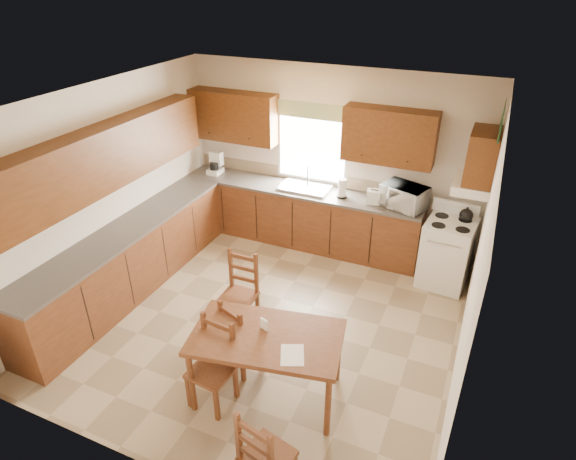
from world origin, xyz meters
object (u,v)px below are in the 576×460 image
at_px(stove, 446,254).
at_px(microwave, 404,197).
at_px(chair_far_left, 238,292).
at_px(dining_table, 267,365).
at_px(chair_far_right, 210,367).
at_px(chair_near_left, 243,335).
at_px(chair_near_right, 267,451).

distance_m(stove, microwave, 0.96).
xyz_separation_m(stove, chair_far_left, (-2.15, -1.94, 0.02)).
bearing_deg(dining_table, chair_far_right, -156.06).
bearing_deg(chair_far_left, chair_near_left, -58.24).
height_order(chair_near_right, chair_far_left, chair_far_left).
bearing_deg(dining_table, microwave, 66.97).
relative_size(dining_table, chair_near_left, 1.64).
bearing_deg(stove, dining_table, -110.23).
xyz_separation_m(dining_table, chair_far_left, (-0.80, 0.85, 0.09)).
distance_m(dining_table, chair_near_left, 0.48).
bearing_deg(microwave, dining_table, -83.00).
height_order(chair_near_left, chair_near_right, chair_near_right).
height_order(dining_table, chair_far_right, chair_far_right).
distance_m(stove, chair_far_right, 3.59).
bearing_deg(microwave, chair_near_right, -73.84).
xyz_separation_m(stove, chair_far_right, (-1.81, -3.10, 0.02)).
xyz_separation_m(stove, microwave, (-0.70, 0.22, 0.63)).
relative_size(microwave, chair_near_left, 0.62).
bearing_deg(stove, chair_near_left, -119.08).
relative_size(chair_near_left, chair_far_left, 0.93).
distance_m(dining_table, chair_far_left, 1.17).
distance_m(chair_near_right, chair_far_right, 1.08).
bearing_deg(dining_table, chair_near_left, 138.38).
xyz_separation_m(microwave, dining_table, (-0.65, -3.00, -0.70)).
height_order(dining_table, chair_near_right, chair_near_right).
bearing_deg(chair_near_left, chair_far_left, -36.44).
relative_size(microwave, chair_far_right, 0.57).
distance_m(microwave, chair_far_right, 3.56).
xyz_separation_m(microwave, chair_far_left, (-1.45, -2.16, -0.61)).
relative_size(chair_far_left, chair_far_right, 1.00).
xyz_separation_m(microwave, chair_far_right, (-1.11, -3.32, -0.61)).
distance_m(chair_far_left, chair_far_right, 1.21).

